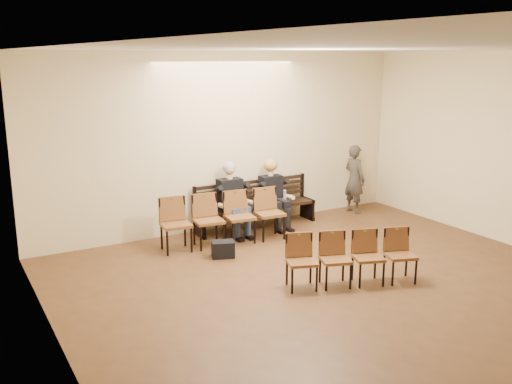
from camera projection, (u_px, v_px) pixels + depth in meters
ground at (400, 322)px, 7.48m from camera, size 10.00×10.00×0.00m
room_walls at (369, 123)px, 7.55m from camera, size 8.02×10.01×3.51m
bench at (256, 216)px, 11.58m from camera, size 2.60×0.90×0.45m
seated_man at (232, 198)px, 11.07m from camera, size 0.59×0.82×1.42m
seated_woman at (273, 195)px, 11.54m from camera, size 0.56×0.77×1.30m
laptop at (238, 208)px, 10.91m from camera, size 0.32×0.26×0.23m
water_bottle at (285, 201)px, 11.46m from camera, size 0.07×0.07×0.21m
bag at (223, 249)px, 9.87m from camera, size 0.46×0.38×0.29m
passerby at (355, 174)px, 12.54m from camera, size 0.48×0.68×1.74m
chair_row_front at (224, 219)px, 10.47m from camera, size 2.38×0.77×0.96m
chair_row_back at (352, 259)px, 8.63m from camera, size 2.03×1.08×0.82m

